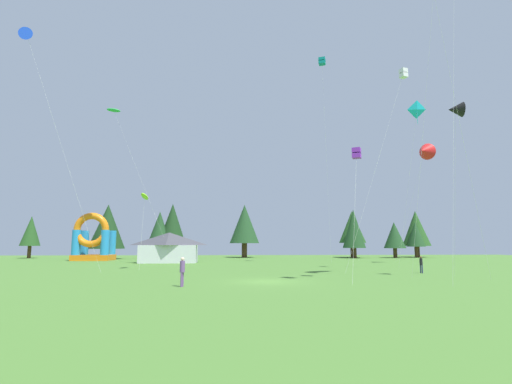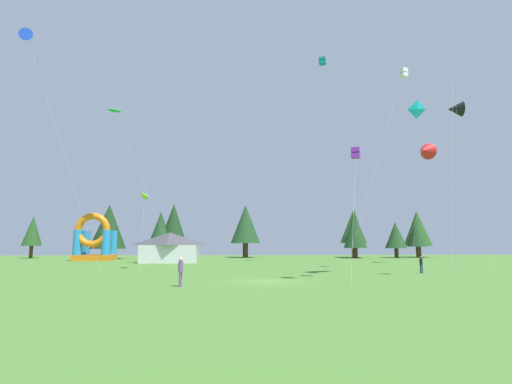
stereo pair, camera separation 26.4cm
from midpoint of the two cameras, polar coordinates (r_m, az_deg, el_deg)
name	(u,v)px [view 2 (the right image)]	position (r m, az deg, el deg)	size (l,w,h in m)	color
ground_plane	(266,282)	(28.12, 1.75, -13.27)	(120.00, 120.00, 0.00)	#47752D
kite_white_box	(403,74)	(44.76, 21.34, 16.17)	(8.12, 3.18, 21.00)	white
kite_black_delta	(455,109)	(35.84, 27.82, 10.89)	(1.36, 3.29, 14.25)	black
kite_red_delta	(425,151)	(56.36, 24.14, 5.64)	(4.83, 5.19, 16.25)	red
kite_lime_parafoil	(145,197)	(42.65, -16.13, -0.67)	(0.89, 2.42, 8.22)	#8CD826
kite_cyan_diamond	(417,111)	(44.79, 23.17, 11.14)	(2.58, 2.74, 17.46)	#19B7CC
kite_blue_delta	(28,37)	(45.28, -30.84, 19.28)	(8.31, 2.42, 23.13)	blue
kite_purple_box	(356,153)	(31.29, 14.92, 5.62)	(2.17, 3.88, 10.23)	purple
kite_green_parafoil	(115,111)	(61.20, -20.29, 11.31)	(10.84, 1.98, 22.64)	green
kite_teal_box	(322,62)	(56.99, 10.05, 18.64)	(2.18, 4.67, 28.41)	#0C7F7A
person_left_edge	(181,269)	(25.35, -10.91, -11.25)	(0.40, 0.40, 1.86)	#724C8C
person_far_side	(421,263)	(38.81, 23.64, -9.72)	(0.38, 0.38, 1.55)	navy
inflatable_yellow_castle	(94,242)	(66.26, -22.95, -6.92)	(5.70, 4.62, 7.49)	orange
festival_tent	(169,248)	(55.51, -12.69, -8.11)	(7.76, 3.67, 4.22)	silver
tree_row_0	(33,231)	(81.05, -30.36, -5.08)	(3.45, 3.45, 7.65)	#4C331E
tree_row_1	(109,227)	(71.59, -21.08, -4.85)	(6.13, 6.13, 9.46)	#4C331E
tree_row_2	(161,229)	(73.89, -13.97, -5.41)	(4.58, 4.58, 8.63)	#4C331E
tree_row_3	(173,224)	(74.51, -12.14, -4.72)	(5.20, 5.20, 10.20)	#4C331E
tree_row_4	(245,224)	(73.59, -1.48, -4.83)	(5.65, 5.65, 10.08)	#4C331E
tree_row_5	(355,229)	(72.86, 14.67, -5.34)	(4.15, 4.15, 8.91)	#4C331E
tree_row_6	(353,227)	(75.72, 14.44, -5.14)	(5.08, 5.08, 8.82)	#4C331E
tree_row_7	(396,235)	(76.46, 20.26, -6.09)	(4.01, 4.01, 6.65)	#4C331E
tree_row_8	(417,234)	(79.43, 23.03, -5.87)	(3.48, 3.48, 6.73)	#4C331E
tree_row_9	(417,228)	(81.27, 23.08, -5.04)	(5.29, 5.29, 9.02)	#4C331E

